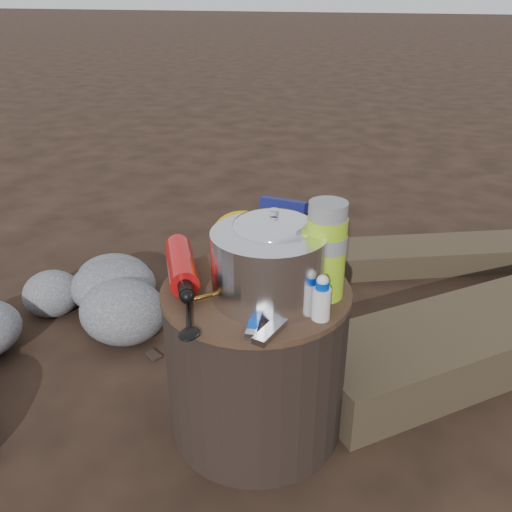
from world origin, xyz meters
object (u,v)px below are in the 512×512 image
(thermos, at_px, (326,251))
(travel_mug, at_px, (315,243))
(stump, at_px, (256,360))
(fuel_bottle, at_px, (181,265))
(camping_pot, at_px, (273,252))

(thermos, height_order, travel_mug, thermos)
(travel_mug, bearing_deg, stump, -120.98)
(stump, bearing_deg, fuel_bottle, -177.31)
(camping_pot, height_order, thermos, thermos)
(fuel_bottle, bearing_deg, thermos, -25.83)
(stump, distance_m, travel_mug, 0.32)
(camping_pot, relative_size, thermos, 0.83)
(thermos, bearing_deg, fuel_bottle, -174.31)
(fuel_bottle, distance_m, thermos, 0.34)
(travel_mug, bearing_deg, camping_pot, -113.49)
(stump, distance_m, thermos, 0.34)
(stump, relative_size, travel_mug, 3.55)
(camping_pot, bearing_deg, stump, -151.24)
(thermos, xyz_separation_m, travel_mug, (-0.06, 0.13, -0.05))
(stump, bearing_deg, thermos, 9.30)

